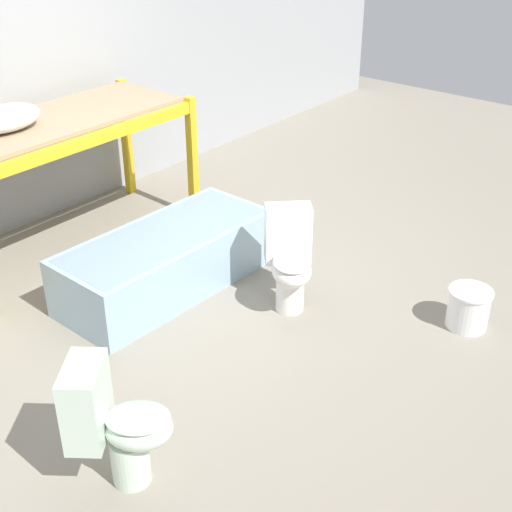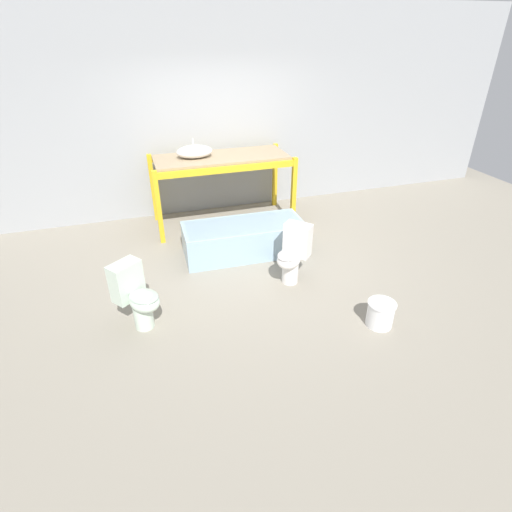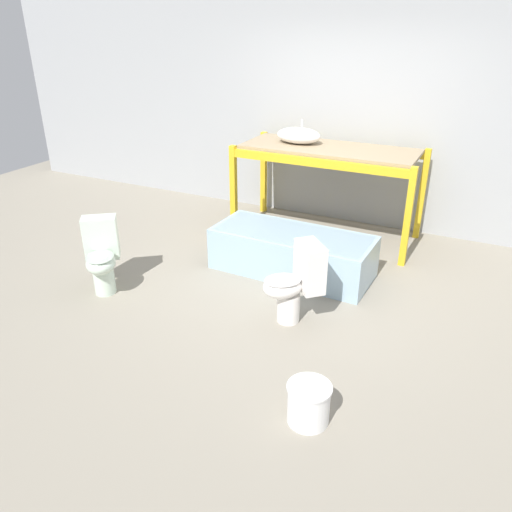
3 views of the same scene
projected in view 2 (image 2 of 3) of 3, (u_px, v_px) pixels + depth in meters
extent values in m
plane|color=gray|center=(252.00, 258.00, 5.57)|extent=(12.00, 12.00, 0.00)
cube|color=#9EA0A3|center=(216.00, 114.00, 6.39)|extent=(10.80, 0.08, 3.20)
cube|color=gold|center=(159.00, 208.00, 5.72)|extent=(0.07, 0.07, 1.10)
cube|color=gold|center=(294.00, 192.00, 6.28)|extent=(0.07, 0.07, 1.10)
cube|color=gold|center=(153.00, 188.00, 6.43)|extent=(0.07, 0.07, 1.10)
cube|color=gold|center=(275.00, 175.00, 6.99)|extent=(0.07, 0.07, 1.10)
cube|color=gold|center=(228.00, 169.00, 5.77)|extent=(2.09, 0.06, 0.09)
cube|color=gold|center=(215.00, 154.00, 6.48)|extent=(2.09, 0.06, 0.09)
cube|color=#998466|center=(221.00, 157.00, 6.09)|extent=(2.02, 0.79, 0.04)
ellipsoid|color=white|center=(195.00, 152.00, 5.95)|extent=(0.54, 0.34, 0.19)
cylinder|color=silver|center=(193.00, 141.00, 5.96)|extent=(0.02, 0.02, 0.08)
cube|color=#99B7CC|center=(244.00, 239.00, 5.60)|extent=(1.69, 0.74, 0.45)
cube|color=#829CAD|center=(244.00, 230.00, 5.53)|extent=(1.61, 0.66, 0.18)
cylinder|color=silver|center=(144.00, 316.00, 4.24)|extent=(0.20, 0.20, 0.27)
ellipsoid|color=silver|center=(145.00, 302.00, 4.10)|extent=(0.43, 0.44, 0.19)
ellipsoid|color=#A3B3A3|center=(144.00, 296.00, 4.07)|extent=(0.41, 0.42, 0.03)
cube|color=silver|center=(126.00, 281.00, 4.15)|extent=(0.37, 0.34, 0.42)
cylinder|color=white|center=(290.00, 272.00, 5.00)|extent=(0.20, 0.20, 0.27)
ellipsoid|color=white|center=(289.00, 260.00, 4.84)|extent=(0.44, 0.44, 0.19)
ellipsoid|color=beige|center=(289.00, 255.00, 4.81)|extent=(0.42, 0.42, 0.03)
cube|color=white|center=(298.00, 240.00, 4.95)|extent=(0.36, 0.36, 0.42)
cylinder|color=white|center=(380.00, 314.00, 4.26)|extent=(0.28, 0.28, 0.29)
cylinder|color=white|center=(382.00, 304.00, 4.19)|extent=(0.30, 0.30, 0.02)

